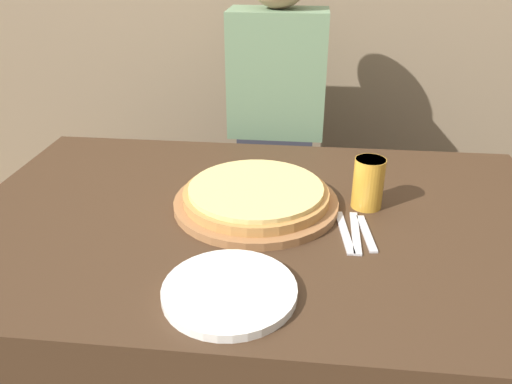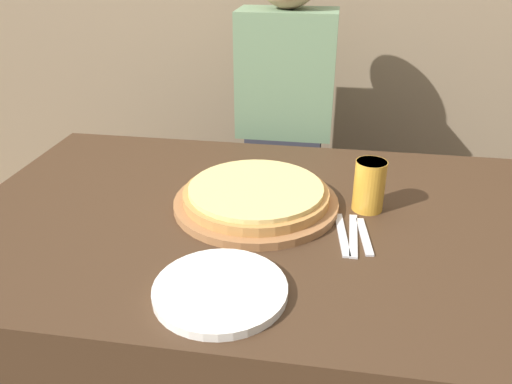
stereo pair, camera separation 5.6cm
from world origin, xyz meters
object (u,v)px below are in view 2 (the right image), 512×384
object	(u,v)px
pizza_on_board	(256,197)
dinner_knife	(353,235)
beer_glass	(369,184)
diner_person	(284,147)
dinner_plate	(220,290)
spoon	(364,236)
fork	(342,234)

from	to	relation	value
pizza_on_board	dinner_knife	world-z (taller)	pizza_on_board
pizza_on_board	dinner_knife	xyz separation A→B (m)	(0.24, -0.11, -0.02)
beer_glass	pizza_on_board	bearing A→B (deg)	-173.66
beer_glass	diner_person	bearing A→B (deg)	114.84
beer_glass	dinner_plate	world-z (taller)	beer_glass
pizza_on_board	dinner_plate	world-z (taller)	pizza_on_board
beer_glass	dinner_plate	xyz separation A→B (m)	(-0.29, -0.39, -0.06)
pizza_on_board	beer_glass	size ratio (longest dim) A/B	3.21
pizza_on_board	dinner_plate	bearing A→B (deg)	-91.83
beer_glass	spoon	xyz separation A→B (m)	(-0.01, -0.14, -0.07)
dinner_knife	beer_glass	bearing A→B (deg)	75.73
fork	diner_person	xyz separation A→B (m)	(-0.21, 0.72, -0.08)
spoon	beer_glass	bearing A→B (deg)	85.90
fork	spoon	xyz separation A→B (m)	(0.05, 0.00, -0.00)
diner_person	spoon	bearing A→B (deg)	-70.15
dinner_plate	dinner_knife	distance (m)	0.36
pizza_on_board	spoon	world-z (taller)	pizza_on_board
fork	pizza_on_board	bearing A→B (deg)	153.85
pizza_on_board	fork	world-z (taller)	pizza_on_board
pizza_on_board	spoon	bearing A→B (deg)	-21.74
spoon	pizza_on_board	bearing A→B (deg)	158.26
pizza_on_board	dinner_knife	bearing A→B (deg)	-23.75
pizza_on_board	spoon	distance (m)	0.29
fork	dinner_knife	distance (m)	0.02
pizza_on_board	beer_glass	bearing A→B (deg)	6.34
pizza_on_board	diner_person	world-z (taller)	diner_person
dinner_knife	diner_person	bearing A→B (deg)	108.07
pizza_on_board	fork	distance (m)	0.24
beer_glass	spoon	world-z (taller)	beer_glass
fork	spoon	distance (m)	0.05
dinner_knife	spoon	xyz separation A→B (m)	(0.02, 0.00, -0.00)
fork	dinner_knife	size ratio (longest dim) A/B	1.00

